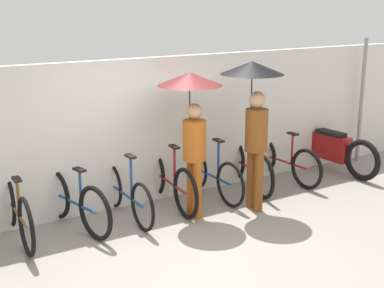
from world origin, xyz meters
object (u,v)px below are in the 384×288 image
(parked_bicycle_1, at_px, (17,211))
(parked_bicycle_4, at_px, (169,181))
(parked_bicycle_3, at_px, (126,194))
(pedestrian_center, at_px, (254,99))
(parked_bicycle_2, at_px, (74,202))
(parked_bicycle_6, at_px, (248,166))
(pedestrian_leading, at_px, (192,108))
(parked_bicycle_7, at_px, (283,160))
(parked_bicycle_5, at_px, (212,174))
(motorcycle, at_px, (330,148))

(parked_bicycle_1, bearing_deg, parked_bicycle_4, -87.46)
(parked_bicycle_3, bearing_deg, parked_bicycle_4, -82.08)
(pedestrian_center, bearing_deg, parked_bicycle_2, 166.26)
(parked_bicycle_6, xyz_separation_m, pedestrian_leading, (-1.35, -0.45, 1.17))
(parked_bicycle_3, xyz_separation_m, parked_bicycle_6, (2.20, 0.10, 0.01))
(pedestrian_center, bearing_deg, parked_bicycle_7, 30.68)
(parked_bicycle_1, height_order, parked_bicycle_5, parked_bicycle_5)
(parked_bicycle_1, distance_m, pedestrian_center, 3.48)
(parked_bicycle_7, bearing_deg, pedestrian_leading, 98.88)
(parked_bicycle_3, distance_m, motorcycle, 4.02)
(pedestrian_leading, xyz_separation_m, motorcycle, (3.17, 0.44, -1.13))
(parked_bicycle_1, height_order, parked_bicycle_2, parked_bicycle_2)
(pedestrian_leading, bearing_deg, parked_bicycle_6, 23.03)
(parked_bicycle_7, xyz_separation_m, motorcycle, (1.08, -0.00, 0.05))
(parked_bicycle_7, bearing_deg, parked_bicycle_2, 87.71)
(parked_bicycle_6, height_order, motorcycle, parked_bicycle_6)
(parked_bicycle_6, height_order, parked_bicycle_7, parked_bicycle_6)
(parked_bicycle_6, bearing_deg, motorcycle, -78.03)
(parked_bicycle_1, bearing_deg, parked_bicycle_3, -91.06)
(parked_bicycle_3, bearing_deg, parked_bicycle_7, -87.71)
(parked_bicycle_4, relative_size, pedestrian_center, 0.85)
(parked_bicycle_5, bearing_deg, parked_bicycle_6, -87.75)
(parked_bicycle_4, bearing_deg, parked_bicycle_7, -85.62)
(parked_bicycle_7, relative_size, pedestrian_leading, 0.86)
(parked_bicycle_5, bearing_deg, parked_bicycle_2, 90.27)
(parked_bicycle_6, height_order, pedestrian_leading, pedestrian_leading)
(parked_bicycle_1, xyz_separation_m, pedestrian_center, (3.18, -0.69, 1.23))
(parked_bicycle_2, relative_size, parked_bicycle_5, 1.02)
(parked_bicycle_6, relative_size, pedestrian_center, 0.80)
(parked_bicycle_1, relative_size, parked_bicycle_5, 1.07)
(parked_bicycle_3, xyz_separation_m, pedestrian_center, (1.72, -0.60, 1.26))
(parked_bicycle_7, bearing_deg, parked_bicycle_3, 88.68)
(parked_bicycle_6, bearing_deg, pedestrian_leading, 120.61)
(parked_bicycle_1, xyz_separation_m, parked_bicycle_6, (3.67, 0.02, -0.02))
(parked_bicycle_4, bearing_deg, parked_bicycle_6, -85.42)
(parked_bicycle_6, xyz_separation_m, pedestrian_center, (-0.49, -0.70, 1.25))
(parked_bicycle_2, distance_m, parked_bicycle_7, 3.67)
(parked_bicycle_7, height_order, motorcycle, parked_bicycle_7)
(parked_bicycle_4, bearing_deg, parked_bicycle_1, 94.74)
(pedestrian_leading, relative_size, pedestrian_center, 0.94)
(parked_bicycle_3, height_order, pedestrian_center, pedestrian_center)
(pedestrian_leading, bearing_deg, parked_bicycle_7, 16.65)
(pedestrian_center, bearing_deg, parked_bicycle_5, 111.26)
(pedestrian_center, height_order, motorcycle, pedestrian_center)
(parked_bicycle_1, bearing_deg, parked_bicycle_5, -88.13)
(parked_bicycle_1, height_order, parked_bicycle_3, parked_bicycle_1)
(motorcycle, bearing_deg, parked_bicycle_6, 86.56)
(parked_bicycle_3, relative_size, parked_bicycle_4, 0.92)
(parked_bicycle_7, height_order, pedestrian_leading, pedestrian_leading)
(parked_bicycle_5, height_order, motorcycle, parked_bicycle_5)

